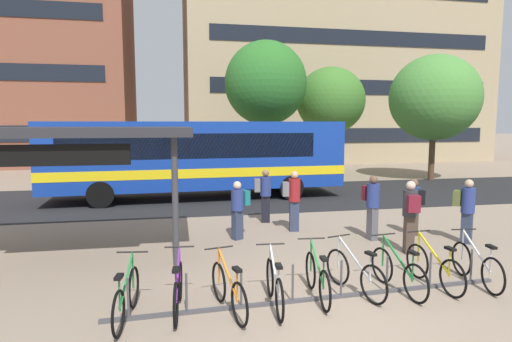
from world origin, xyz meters
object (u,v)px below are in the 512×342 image
(commuter_olive_pack_0, at_px, (466,207))
(street_tree_2, at_px, (266,83))
(parked_bicycle_orange_2, at_px, (228,291))
(parked_bicycle_purple_1, at_px, (178,290))
(commuter_grey_pack_2, at_px, (264,192))
(commuter_teal_pack_5, at_px, (238,206))
(street_tree_1, at_px, (434,98))
(city_bus, at_px, (199,156))
(parked_bicycle_green_6, at_px, (398,272))
(street_tree_0, at_px, (331,101))
(parked_bicycle_silver_3, at_px, (274,286))
(parked_bicycle_green_0, at_px, (127,298))
(transit_shelter, at_px, (63,136))
(parked_bicycle_green_4, at_px, (317,278))
(commuter_black_pack_3, at_px, (414,203))
(commuter_grey_pack_6, at_px, (293,197))
(parked_bicycle_white_8, at_px, (476,265))
(parked_bicycle_yellow_7, at_px, (434,268))
(commuter_maroon_pack_1, at_px, (410,212))
(parked_bicycle_silver_5, at_px, (355,274))
(commuter_maroon_pack_4, at_px, (372,203))

(commuter_olive_pack_0, xyz_separation_m, street_tree_2, (-2.42, 13.43, 4.32))
(parked_bicycle_orange_2, xyz_separation_m, street_tree_2, (4.23, 16.35, 4.91))
(parked_bicycle_purple_1, height_order, commuter_grey_pack_2, commuter_grey_pack_2)
(parked_bicycle_purple_1, xyz_separation_m, commuter_grey_pack_2, (2.79, 6.05, 0.59))
(commuter_teal_pack_5, distance_m, street_tree_1, 16.09)
(city_bus, relative_size, parked_bicycle_green_6, 7.05)
(commuter_teal_pack_5, bearing_deg, parked_bicycle_orange_2, 48.48)
(commuter_grey_pack_2, bearing_deg, commuter_olive_pack_0, -26.27)
(commuter_olive_pack_0, relative_size, street_tree_0, 0.26)
(parked_bicycle_silver_3, distance_m, commuter_grey_pack_2, 6.33)
(parked_bicycle_green_0, height_order, transit_shelter, transit_shelter)
(parked_bicycle_green_4, height_order, commuter_black_pack_3, commuter_black_pack_3)
(commuter_black_pack_3, xyz_separation_m, commuter_grey_pack_6, (-3.19, 1.11, 0.10))
(parked_bicycle_white_8, bearing_deg, parked_bicycle_orange_2, 99.42)
(parked_bicycle_orange_2, bearing_deg, parked_bicycle_green_0, 76.74)
(street_tree_0, bearing_deg, parked_bicycle_green_6, -106.96)
(parked_bicycle_orange_2, distance_m, parked_bicycle_yellow_7, 4.04)
(city_bus, distance_m, street_tree_2, 7.57)
(transit_shelter, bearing_deg, commuter_maroon_pack_1, -8.55)
(parked_bicycle_silver_5, distance_m, commuter_olive_pack_0, 5.01)
(parked_bicycle_green_4, height_order, commuter_maroon_pack_4, commuter_maroon_pack_4)
(parked_bicycle_green_0, height_order, parked_bicycle_silver_3, same)
(commuter_maroon_pack_1, distance_m, street_tree_2, 14.63)
(parked_bicycle_green_0, xyz_separation_m, parked_bicycle_green_4, (3.27, 0.22, 0.00))
(commuter_olive_pack_0, distance_m, street_tree_1, 13.49)
(parked_bicycle_white_8, distance_m, street_tree_0, 18.52)
(parked_bicycle_green_0, xyz_separation_m, parked_bicycle_green_6, (4.85, 0.23, 0.00))
(commuter_grey_pack_2, height_order, street_tree_0, street_tree_0)
(parked_bicycle_white_8, bearing_deg, street_tree_2, 8.32)
(city_bus, distance_m, commuter_teal_pack_5, 6.63)
(commuter_olive_pack_0, relative_size, street_tree_1, 0.25)
(transit_shelter, distance_m, street_tree_0, 18.71)
(parked_bicycle_yellow_7, distance_m, commuter_black_pack_3, 3.96)
(parked_bicycle_silver_3, bearing_deg, commuter_maroon_pack_1, -54.80)
(parked_bicycle_green_0, relative_size, commuter_grey_pack_6, 0.97)
(transit_shelter, distance_m, commuter_grey_pack_2, 6.16)
(transit_shelter, xyz_separation_m, commuter_black_pack_3, (9.05, 0.20, -1.93))
(parked_bicycle_purple_1, relative_size, commuter_teal_pack_5, 1.08)
(parked_bicycle_silver_3, xyz_separation_m, commuter_black_pack_3, (4.95, 3.83, 0.53))
(parked_bicycle_white_8, height_order, street_tree_2, street_tree_2)
(parked_bicycle_yellow_7, height_order, commuter_maroon_pack_4, commuter_maroon_pack_4)
(parked_bicycle_green_4, relative_size, street_tree_0, 0.26)
(street_tree_0, bearing_deg, commuter_maroon_pack_1, -104.08)
(parked_bicycle_silver_3, bearing_deg, commuter_olive_pack_0, -59.39)
(parked_bicycle_green_0, bearing_deg, parked_bicycle_green_4, -78.57)
(parked_bicycle_green_0, bearing_deg, commuter_olive_pack_0, -63.23)
(transit_shelter, xyz_separation_m, street_tree_2, (7.54, 12.68, 2.45))
(commuter_black_pack_3, height_order, commuter_grey_pack_6, commuter_grey_pack_6)
(parked_bicycle_green_6, distance_m, commuter_teal_pack_5, 4.83)
(parked_bicycle_green_0, xyz_separation_m, commuter_black_pack_3, (7.38, 3.84, 0.53))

